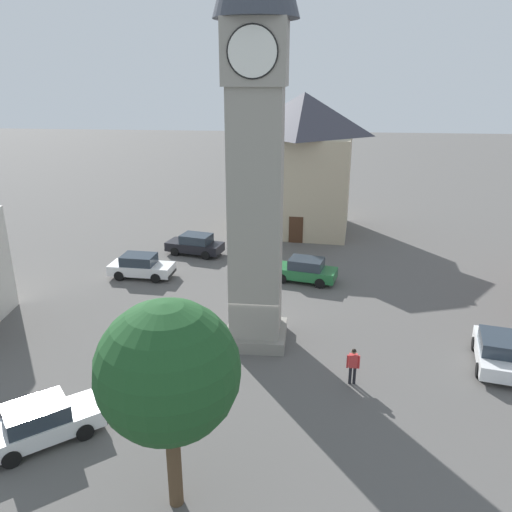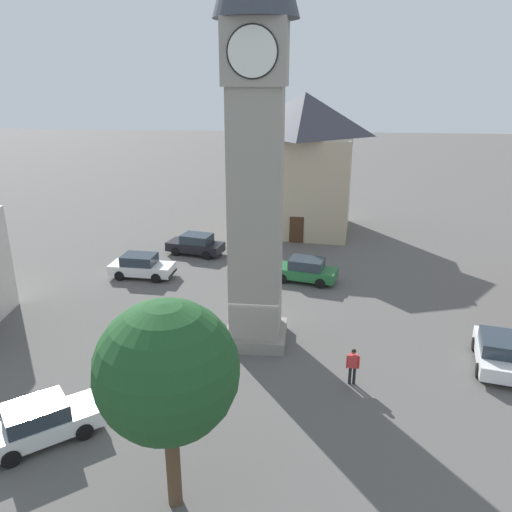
{
  "view_description": "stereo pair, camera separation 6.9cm",
  "coord_description": "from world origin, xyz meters",
  "px_view_note": "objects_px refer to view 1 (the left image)",
  "views": [
    {
      "loc": [
        2.37,
        -22.54,
        12.5
      ],
      "look_at": [
        0.0,
        0.0,
        4.46
      ],
      "focal_mm": 35.89,
      "sensor_mm": 36.0,
      "label": 1
    },
    {
      "loc": [
        2.44,
        -22.53,
        12.5
      ],
      "look_at": [
        0.0,
        0.0,
        4.46
      ],
      "focal_mm": 35.89,
      "sensor_mm": 36.0,
      "label": 2
    }
  ],
  "objects_px": {
    "car_silver_kerb": "(497,351)",
    "pedestrian": "(353,363)",
    "clock_tower": "(256,77)",
    "car_white_side": "(141,266)",
    "car_red_corner": "(304,270)",
    "car_black_far": "(195,244)",
    "tree": "(168,372)",
    "building_corner_back": "(303,162)",
    "car_blue_kerb": "(41,423)"
  },
  "relations": [
    {
      "from": "car_silver_kerb",
      "to": "pedestrian",
      "type": "height_order",
      "value": "pedestrian"
    },
    {
      "from": "clock_tower",
      "to": "car_white_side",
      "type": "height_order",
      "value": "clock_tower"
    },
    {
      "from": "car_white_side",
      "to": "pedestrian",
      "type": "height_order",
      "value": "pedestrian"
    },
    {
      "from": "car_silver_kerb",
      "to": "car_red_corner",
      "type": "distance_m",
      "value": 12.78
    },
    {
      "from": "car_black_far",
      "to": "pedestrian",
      "type": "xyz_separation_m",
      "value": [
        10.29,
        -15.8,
        0.25
      ]
    },
    {
      "from": "tree",
      "to": "car_silver_kerb",
      "type": "bearing_deg",
      "value": 36.66
    },
    {
      "from": "car_silver_kerb",
      "to": "car_white_side",
      "type": "relative_size",
      "value": 1.04
    },
    {
      "from": "car_black_far",
      "to": "pedestrian",
      "type": "distance_m",
      "value": 18.86
    },
    {
      "from": "car_white_side",
      "to": "building_corner_back",
      "type": "height_order",
      "value": "building_corner_back"
    },
    {
      "from": "pedestrian",
      "to": "car_black_far",
      "type": "bearing_deg",
      "value": 123.08
    },
    {
      "from": "car_blue_kerb",
      "to": "car_red_corner",
      "type": "relative_size",
      "value": 0.96
    },
    {
      "from": "car_silver_kerb",
      "to": "car_red_corner",
      "type": "bearing_deg",
      "value": 133.56
    },
    {
      "from": "tree",
      "to": "car_red_corner",
      "type": "bearing_deg",
      "value": 78.91
    },
    {
      "from": "building_corner_back",
      "to": "car_silver_kerb",
      "type": "bearing_deg",
      "value": -66.06
    },
    {
      "from": "clock_tower",
      "to": "building_corner_back",
      "type": "xyz_separation_m",
      "value": [
        1.8,
        19.64,
        -6.66
      ]
    },
    {
      "from": "pedestrian",
      "to": "tree",
      "type": "xyz_separation_m",
      "value": [
        -5.86,
        -7.12,
        3.67
      ]
    },
    {
      "from": "pedestrian",
      "to": "building_corner_back",
      "type": "relative_size",
      "value": 0.15
    },
    {
      "from": "pedestrian",
      "to": "car_blue_kerb",
      "type": "bearing_deg",
      "value": -157.03
    },
    {
      "from": "car_black_far",
      "to": "building_corner_back",
      "type": "bearing_deg",
      "value": 43.49
    },
    {
      "from": "car_black_far",
      "to": "clock_tower",
      "type": "bearing_deg",
      "value": -64.96
    },
    {
      "from": "building_corner_back",
      "to": "tree",
      "type": "bearing_deg",
      "value": -96.0
    },
    {
      "from": "car_silver_kerb",
      "to": "tree",
      "type": "xyz_separation_m",
      "value": [
        -12.44,
        -9.26,
        3.91
      ]
    },
    {
      "from": "car_red_corner",
      "to": "car_black_far",
      "type": "relative_size",
      "value": 1.0
    },
    {
      "from": "clock_tower",
      "to": "car_white_side",
      "type": "relative_size",
      "value": 5.02
    },
    {
      "from": "building_corner_back",
      "to": "car_white_side",
      "type": "bearing_deg",
      "value": -130.09
    },
    {
      "from": "building_corner_back",
      "to": "pedestrian",
      "type": "bearing_deg",
      "value": -83.34
    },
    {
      "from": "car_blue_kerb",
      "to": "building_corner_back",
      "type": "bearing_deg",
      "value": 72.68
    },
    {
      "from": "car_white_side",
      "to": "car_black_far",
      "type": "distance_m",
      "value": 5.44
    },
    {
      "from": "car_red_corner",
      "to": "building_corner_back",
      "type": "relative_size",
      "value": 0.39
    },
    {
      "from": "building_corner_back",
      "to": "clock_tower",
      "type": "bearing_deg",
      "value": -95.23
    },
    {
      "from": "clock_tower",
      "to": "car_blue_kerb",
      "type": "distance_m",
      "value": 15.81
    },
    {
      "from": "car_blue_kerb",
      "to": "building_corner_back",
      "type": "height_order",
      "value": "building_corner_back"
    },
    {
      "from": "car_black_far",
      "to": "tree",
      "type": "bearing_deg",
      "value": -79.04
    },
    {
      "from": "car_silver_kerb",
      "to": "building_corner_back",
      "type": "relative_size",
      "value": 0.39
    },
    {
      "from": "car_black_far",
      "to": "tree",
      "type": "distance_m",
      "value": 23.67
    },
    {
      "from": "clock_tower",
      "to": "car_blue_kerb",
      "type": "bearing_deg",
      "value": -130.03
    },
    {
      "from": "clock_tower",
      "to": "tree",
      "type": "relative_size",
      "value": 3.13
    },
    {
      "from": "car_blue_kerb",
      "to": "pedestrian",
      "type": "relative_size",
      "value": 2.5
    },
    {
      "from": "car_red_corner",
      "to": "tree",
      "type": "distance_m",
      "value": 19.27
    },
    {
      "from": "clock_tower",
      "to": "building_corner_back",
      "type": "height_order",
      "value": "clock_tower"
    },
    {
      "from": "car_white_side",
      "to": "pedestrian",
      "type": "bearing_deg",
      "value": -40.58
    },
    {
      "from": "clock_tower",
      "to": "tree",
      "type": "xyz_separation_m",
      "value": [
        -1.37,
        -10.5,
        -7.72
      ]
    },
    {
      "from": "pedestrian",
      "to": "car_red_corner",
      "type": "bearing_deg",
      "value": 101.05
    },
    {
      "from": "car_silver_kerb",
      "to": "car_red_corner",
      "type": "height_order",
      "value": "same"
    },
    {
      "from": "clock_tower",
      "to": "car_black_far",
      "type": "distance_m",
      "value": 17.99
    },
    {
      "from": "car_blue_kerb",
      "to": "car_silver_kerb",
      "type": "relative_size",
      "value": 0.96
    },
    {
      "from": "car_white_side",
      "to": "building_corner_back",
      "type": "distance_m",
      "value": 16.5
    },
    {
      "from": "car_red_corner",
      "to": "pedestrian",
      "type": "relative_size",
      "value": 2.6
    },
    {
      "from": "tree",
      "to": "building_corner_back",
      "type": "relative_size",
      "value": 0.6
    },
    {
      "from": "car_red_corner",
      "to": "building_corner_back",
      "type": "distance_m",
      "value": 12.65
    }
  ]
}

